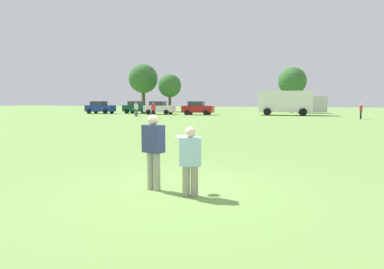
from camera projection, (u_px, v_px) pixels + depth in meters
The scene contains 16 objects.
ground_plane at pixel (179, 190), 7.83m from camera, with size 190.29×190.29×0.00m, color #6B9347.
player_thrower at pixel (153, 148), 7.78m from camera, with size 0.53×0.41×1.70m.
player_defender at pixel (190, 158), 7.28m from camera, with size 0.51×0.38×1.47m.
frisbee at pixel (181, 137), 7.78m from camera, with size 0.27×0.27×0.07m.
traffic_cone at pixel (192, 147), 13.38m from camera, with size 0.32×0.32×0.48m.
parked_car_near_left at pixel (100, 107), 51.52m from camera, with size 4.31×2.43×1.82m.
parked_car_mid_left at pixel (137, 107), 51.85m from camera, with size 4.31×2.43×1.82m.
parked_car_center at pixel (159, 108), 48.80m from camera, with size 4.31×2.43×1.82m.
parked_car_mid_right at pixel (198, 108), 47.06m from camera, with size 4.31×2.43×1.82m.
box_truck at pixel (290, 102), 45.61m from camera, with size 8.64×3.36×3.18m.
bystander_sideline_watcher at pixel (153, 109), 38.74m from camera, with size 0.55×0.51×1.74m.
bystander_far_jogger at pixel (136, 109), 42.79m from camera, with size 0.54×0.47×1.71m.
bystander_field_marshal at pixel (361, 110), 36.59m from camera, with size 0.34×0.49×1.64m.
tree_west_oak at pixel (143, 79), 61.99m from camera, with size 5.14×5.14×8.35m.
tree_west_maple at pixel (170, 86), 59.70m from camera, with size 3.95×3.95×6.42m.
tree_center_elm at pixel (292, 81), 55.01m from camera, with size 4.42×4.42×7.17m.
Camera 1 is at (2.66, -7.19, 2.02)m, focal length 32.68 mm.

